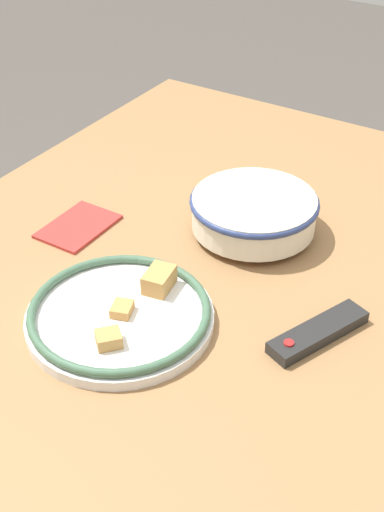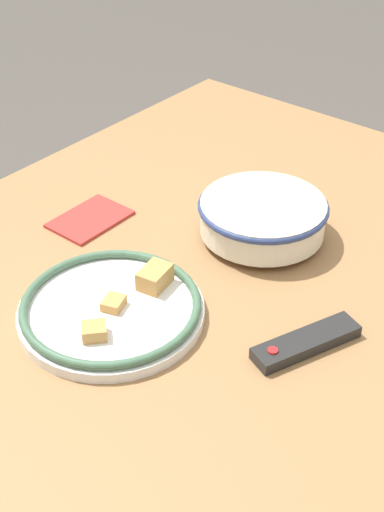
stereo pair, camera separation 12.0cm
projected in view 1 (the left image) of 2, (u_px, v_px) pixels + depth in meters
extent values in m
plane|color=#4C4742|center=(198.00, 505.00, 1.68)|extent=(8.00, 8.00, 0.00)
cube|color=olive|center=(199.00, 267.00, 1.27)|extent=(1.32, 1.00, 0.04)
cylinder|color=olive|center=(178.00, 217.00, 2.07)|extent=(0.06, 0.06, 0.68)
cylinder|color=silver|center=(253.00, 229.00, 1.32)|extent=(0.10, 0.10, 0.01)
cylinder|color=silver|center=(254.00, 212.00, 1.30)|extent=(0.23, 0.23, 0.06)
cylinder|color=#B75B23|center=(254.00, 214.00, 1.30)|extent=(0.20, 0.20, 0.05)
torus|color=navy|center=(254.00, 202.00, 1.29)|extent=(0.24, 0.24, 0.01)
cylinder|color=white|center=(120.00, 318.00, 1.11)|extent=(0.30, 0.30, 0.02)
torus|color=#42664C|center=(119.00, 310.00, 1.10)|extent=(0.29, 0.29, 0.01)
cube|color=tan|center=(159.00, 280.00, 1.15)|extent=(0.06, 0.05, 0.03)
cube|color=tan|center=(122.00, 309.00, 1.11)|extent=(0.04, 0.04, 0.02)
cube|color=tan|center=(109.00, 339.00, 1.05)|extent=(0.05, 0.05, 0.02)
cube|color=black|center=(318.00, 332.00, 1.09)|extent=(0.18, 0.11, 0.02)
cylinder|color=red|center=(289.00, 343.00, 1.05)|extent=(0.02, 0.02, 0.00)
cube|color=#B2332D|center=(78.00, 226.00, 1.33)|extent=(0.14, 0.10, 0.01)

